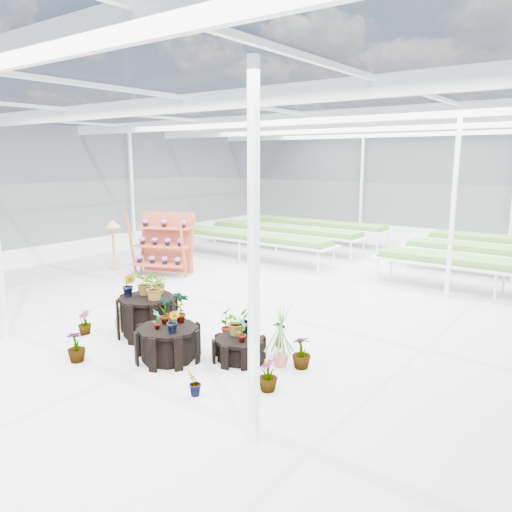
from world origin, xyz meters
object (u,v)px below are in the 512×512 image
Objects in this scene: plinth_low at (239,349)px; shelf_rack at (162,244)px; plinth_tall at (148,316)px; plinth_mid at (168,343)px; bird_table at (114,245)px.

plinth_low is 6.98m from shelf_rack.
plinth_mid is (1.20, -0.60, -0.10)m from plinth_tall.
plinth_mid is 1.24× the size of plinth_low.
shelf_rack is at bearing 137.90° from plinth_mid.
shelf_rack is at bearing 147.77° from plinth_low.
plinth_mid is at bearing -53.81° from bird_table.
plinth_tall is at bearing 153.43° from plinth_mid.
plinth_low is at bearing 2.60° from plinth_tall.
bird_table reaches higher than plinth_mid.
plinth_tall is at bearing -67.86° from shelf_rack.
plinth_tall reaches higher than plinth_mid.
plinth_tall reaches higher than plinth_low.
plinth_mid is 0.70× the size of bird_table.
shelf_rack is (-4.87, 4.40, 0.63)m from plinth_mid.
plinth_mid is 0.60× the size of shelf_rack.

